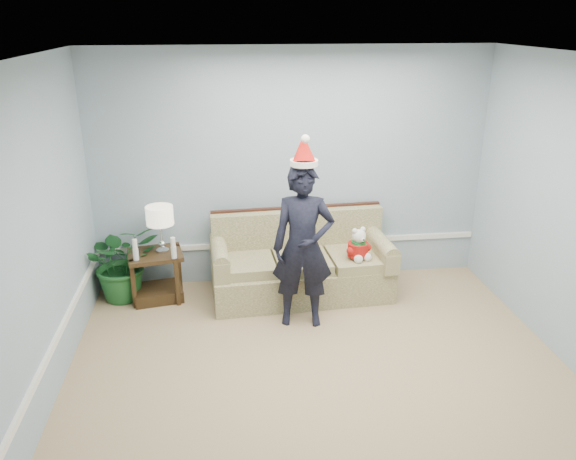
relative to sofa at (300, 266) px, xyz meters
The scene contains 10 objects.
room_shell 2.32m from the sofa, 91.26° to the right, with size 4.54×5.04×2.74m.
wainscot_trim 1.53m from the sofa, 143.45° to the right, with size 4.49×4.99×0.06m.
sofa is the anchor object (origin of this frame).
side_table 1.61m from the sofa, behind, with size 0.65×0.58×0.56m.
table_lamp 1.65m from the sofa, behind, with size 0.29×0.29×0.52m.
candle_pair 1.62m from the sofa, behind, with size 0.46×0.06×0.23m.
houseplant 1.98m from the sofa, behind, with size 0.80×0.69×0.89m, color #1B5625.
man 0.84m from the sofa, 96.29° to the right, with size 0.61×0.40×1.68m, color black.
santa_hat 1.61m from the sofa, 96.43° to the right, with size 0.28×0.32×0.31m.
teddy_bear 0.71m from the sofa, 21.71° to the right, with size 0.29×0.29×0.37m.
Camera 1 is at (-0.81, -3.65, 2.99)m, focal length 35.00 mm.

